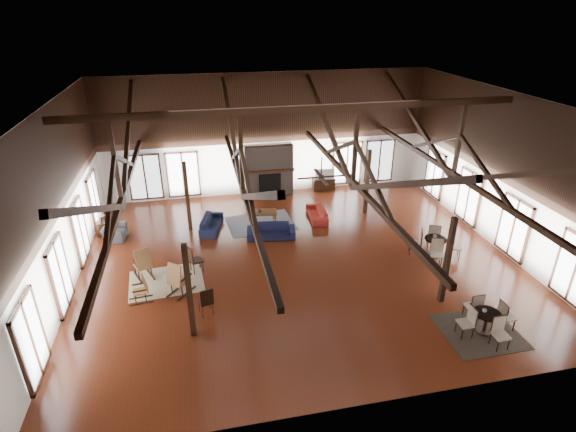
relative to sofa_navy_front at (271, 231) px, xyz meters
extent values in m
plane|color=#571D12|center=(0.71, -2.00, -0.29)|extent=(16.00, 16.00, 0.00)
cube|color=black|center=(0.71, -2.00, 5.71)|extent=(16.00, 14.00, 0.02)
cube|color=white|center=(0.71, 5.00, 2.71)|extent=(16.00, 0.02, 6.00)
cube|color=white|center=(0.71, -9.00, 2.71)|extent=(16.00, 0.02, 6.00)
cube|color=white|center=(-7.29, -2.00, 2.71)|extent=(0.02, 14.00, 6.00)
cube|color=white|center=(8.71, -2.00, 2.71)|extent=(0.02, 14.00, 6.00)
cube|color=black|center=(0.71, -2.00, 5.46)|extent=(15.60, 0.18, 0.22)
cube|color=black|center=(-5.29, -2.00, 2.76)|extent=(0.16, 13.70, 0.18)
cube|color=black|center=(-5.29, -2.00, 4.11)|extent=(0.14, 0.14, 2.70)
cube|color=black|center=(-5.29, 1.50, 3.98)|extent=(0.15, 7.07, 3.12)
cube|color=black|center=(-5.29, -5.50, 3.98)|extent=(0.15, 7.07, 3.12)
cube|color=black|center=(-1.29, -2.00, 2.76)|extent=(0.16, 13.70, 0.18)
cube|color=black|center=(-1.29, -2.00, 4.11)|extent=(0.14, 0.14, 2.70)
cube|color=black|center=(-1.29, 1.50, 3.98)|extent=(0.15, 7.07, 3.12)
cube|color=black|center=(-1.29, -5.50, 3.98)|extent=(0.15, 7.07, 3.12)
cube|color=black|center=(2.71, -2.00, 2.76)|extent=(0.16, 13.70, 0.18)
cube|color=black|center=(2.71, -2.00, 4.11)|extent=(0.14, 0.14, 2.70)
cube|color=black|center=(2.71, 1.50, 3.98)|extent=(0.15, 7.07, 3.12)
cube|color=black|center=(2.71, -5.50, 3.98)|extent=(0.15, 7.07, 3.12)
cube|color=black|center=(6.71, -2.00, 2.76)|extent=(0.16, 13.70, 0.18)
cube|color=black|center=(6.71, -2.00, 4.11)|extent=(0.14, 0.14, 2.70)
cube|color=black|center=(6.71, 1.50, 3.98)|extent=(0.15, 7.07, 3.12)
cube|color=black|center=(6.71, -5.50, 3.98)|extent=(0.15, 7.07, 3.12)
cube|color=black|center=(-3.29, -5.50, 1.23)|extent=(0.16, 0.16, 3.05)
cube|color=black|center=(4.71, -5.50, 1.23)|extent=(0.16, 0.16, 3.05)
cube|color=black|center=(-3.29, 1.50, 1.23)|extent=(0.16, 0.16, 3.05)
cube|color=black|center=(4.71, 1.50, 1.23)|extent=(0.16, 0.16, 3.05)
cube|color=brown|center=(0.71, 4.68, 1.01)|extent=(2.40, 0.62, 2.60)
cube|color=black|center=(0.71, 4.36, 0.36)|extent=(1.10, 0.06, 1.10)
cube|color=black|center=(0.71, 4.40, 1.06)|extent=(2.50, 0.20, 0.12)
cylinder|color=black|center=(1.21, -3.00, 3.76)|extent=(0.04, 0.04, 0.70)
cylinder|color=black|center=(1.21, -3.00, 3.41)|extent=(0.20, 0.20, 0.10)
cube|color=black|center=(1.66, -3.00, 3.41)|extent=(0.70, 0.12, 0.02)
cube|color=black|center=(1.21, -2.55, 3.41)|extent=(0.12, 0.70, 0.02)
cube|color=black|center=(0.76, -3.00, 3.41)|extent=(0.70, 0.12, 0.02)
cube|color=black|center=(1.21, -3.45, 3.41)|extent=(0.12, 0.70, 0.02)
imported|color=#121533|center=(0.00, 0.00, 0.00)|extent=(2.09, 1.05, 0.58)
imported|color=black|center=(-2.39, 1.30, -0.02)|extent=(2.00, 1.16, 0.55)
imported|color=#A72820|center=(2.35, 1.35, -0.03)|extent=(1.87, 0.84, 0.53)
cube|color=brown|center=(-0.15, 1.52, 0.19)|extent=(1.42, 0.86, 0.06)
cube|color=brown|center=(-0.71, 1.30, -0.07)|extent=(0.06, 0.06, 0.45)
cube|color=brown|center=(-0.71, 1.74, -0.07)|extent=(0.06, 0.06, 0.45)
cube|color=brown|center=(0.41, 1.30, -0.07)|extent=(0.06, 0.06, 0.45)
cube|color=brown|center=(0.41, 1.74, -0.07)|extent=(0.06, 0.06, 0.45)
imported|color=#B2B2B2|center=(-0.27, 1.44, 0.32)|extent=(0.23, 0.23, 0.21)
imported|color=#353538|center=(-6.36, 1.18, 0.02)|extent=(1.06, 0.96, 0.62)
cube|color=black|center=(-6.89, 1.68, 0.01)|extent=(0.45, 0.45, 0.60)
cylinder|color=black|center=(-6.89, 1.68, 0.49)|extent=(0.08, 0.08, 0.36)
cone|color=#F1E9CB|center=(-6.89, 1.68, 0.73)|extent=(0.32, 0.32, 0.26)
cube|color=#98613A|center=(-4.98, -1.97, 0.17)|extent=(0.68, 0.67, 0.05)
cube|color=#98613A|center=(-4.89, -2.19, 0.53)|extent=(0.56, 0.39, 0.76)
cube|color=black|center=(-5.18, -2.06, -0.26)|extent=(0.41, 0.88, 0.05)
cube|color=black|center=(-4.78, -1.89, -0.26)|extent=(0.41, 0.88, 0.05)
cube|color=#98613A|center=(-3.66, -3.26, 0.18)|extent=(0.74, 0.74, 0.06)
cube|color=#98613A|center=(-3.82, -3.45, 0.55)|extent=(0.54, 0.50, 0.77)
cube|color=black|center=(-3.83, -3.12, -0.26)|extent=(0.65, 0.77, 0.06)
cube|color=black|center=(-3.49, -3.40, -0.26)|extent=(0.65, 0.77, 0.06)
cube|color=#98613A|center=(-4.96, -3.48, 0.08)|extent=(0.45, 0.47, 0.04)
cube|color=#98613A|center=(-4.77, -3.46, 0.37)|extent=(0.21, 0.44, 0.61)
cube|color=black|center=(-4.94, -3.65, -0.27)|extent=(0.75, 0.13, 0.04)
cube|color=black|center=(-4.98, -3.30, -0.27)|extent=(0.75, 0.13, 0.04)
cube|color=black|center=(-3.10, -2.02, 0.16)|extent=(0.54, 0.54, 0.05)
cube|color=black|center=(-3.28, -2.09, 0.44)|extent=(0.18, 0.41, 0.56)
cylinder|color=black|center=(-3.10, -2.02, -0.06)|extent=(0.03, 0.03, 0.46)
cube|color=black|center=(-2.88, -4.57, 0.16)|extent=(0.52, 0.52, 0.05)
cube|color=black|center=(-2.82, -4.75, 0.42)|extent=(0.41, 0.15, 0.55)
cylinder|color=black|center=(-2.88, -4.57, -0.07)|extent=(0.03, 0.03, 0.45)
cylinder|color=black|center=(5.21, -7.17, 0.37)|extent=(0.78, 0.78, 0.04)
cylinder|color=black|center=(5.21, -7.17, 0.05)|extent=(0.10, 0.10, 0.64)
cylinder|color=black|center=(5.21, -7.17, -0.27)|extent=(0.47, 0.47, 0.04)
cylinder|color=black|center=(5.94, -2.74, 0.42)|extent=(0.84, 0.84, 0.04)
cylinder|color=black|center=(5.94, -2.74, 0.07)|extent=(0.10, 0.10, 0.69)
cylinder|color=black|center=(5.94, -2.74, -0.27)|extent=(0.50, 0.50, 0.04)
imported|color=#B2B2B2|center=(5.13, -7.11, 0.44)|extent=(0.15, 0.15, 0.10)
imported|color=#B2B2B2|center=(5.94, -2.64, 0.49)|extent=(0.15, 0.15, 0.11)
cube|color=black|center=(3.63, 4.75, 0.00)|extent=(1.15, 0.43, 0.58)
imported|color=#B2B2B2|center=(3.67, 4.75, 0.57)|extent=(0.99, 0.26, 0.56)
cube|color=tan|center=(-4.19, -2.47, -0.29)|extent=(2.67, 2.17, 0.01)
cube|color=#161D3F|center=(-0.24, 1.42, -0.29)|extent=(3.10, 2.45, 0.01)
cube|color=black|center=(5.07, -7.16, -0.29)|extent=(2.25, 2.04, 0.01)
camera|label=1|loc=(-2.71, -16.37, 8.62)|focal=28.00mm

